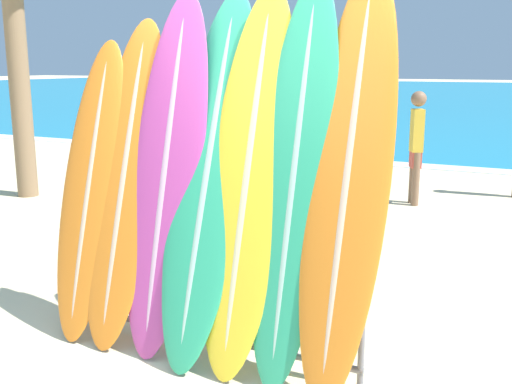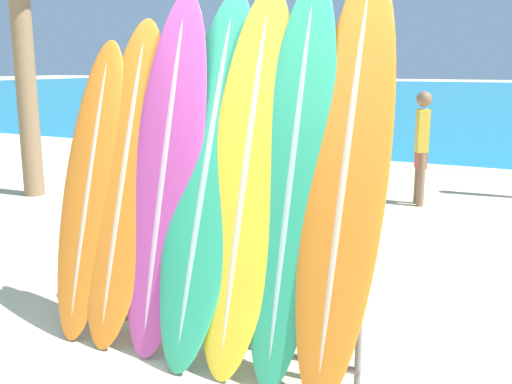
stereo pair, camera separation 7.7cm
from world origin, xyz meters
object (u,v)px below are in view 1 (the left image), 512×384
object	(u,v)px
surfboard_slot_0	(91,189)
surfboard_slot_1	(125,182)
surfboard_rack	(204,282)
surfboard_slot_5	(295,180)
surfboard_slot_3	(209,177)
person_near_water	(416,143)
surfboard_slot_4	(248,180)
person_mid_beach	(293,156)
surfboard_slot_2	(167,174)
surfboard_slot_6	(348,181)

from	to	relation	value
surfboard_slot_0	surfboard_slot_1	distance (m)	0.30
surfboard_rack	surfboard_slot_5	bearing A→B (deg)	5.28
surfboard_slot_3	person_near_water	bearing A→B (deg)	85.81
surfboard_slot_0	surfboard_slot_4	xyz separation A→B (m)	(1.24, 0.05, 0.16)
surfboard_slot_4	surfboard_slot_5	size ratio (longest dim) A/B	0.98
surfboard_slot_1	surfboard_slot_4	bearing A→B (deg)	1.37
surfboard_slot_4	person_mid_beach	world-z (taller)	surfboard_slot_4
person_near_water	surfboard_slot_3	bearing A→B (deg)	151.14
surfboard_rack	surfboard_slot_2	xyz separation A→B (m)	(-0.30, 0.04, 0.71)
surfboard_slot_1	surfboard_slot_5	distance (m)	1.27
person_mid_beach	surfboard_slot_3	bearing A→B (deg)	-34.09
surfboard_slot_1	person_near_water	distance (m)	5.22
surfboard_rack	surfboard_slot_3	size ratio (longest dim) A/B	0.91
surfboard_slot_1	surfboard_slot_5	world-z (taller)	surfboard_slot_5
surfboard_slot_0	person_mid_beach	xyz separation A→B (m)	(0.15, 3.47, -0.22)
surfboard_slot_5	person_mid_beach	bearing A→B (deg)	112.33
surfboard_slot_3	surfboard_rack	bearing A→B (deg)	-101.92
surfboard_slot_4	surfboard_slot_0	bearing A→B (deg)	-177.75
surfboard_slot_0	person_near_water	size ratio (longest dim) A/B	1.34
surfboard_slot_1	person_near_water	bearing A→B (deg)	78.61
surfboard_slot_5	person_mid_beach	xyz separation A→B (m)	(-1.40, 3.42, -0.40)
surfboard_rack	surfboard_slot_1	distance (m)	0.90
surfboard_slot_0	surfboard_slot_3	distance (m)	0.96
surfboard_slot_5	surfboard_slot_6	bearing A→B (deg)	1.65
surfboard_slot_5	surfboard_slot_2	bearing A→B (deg)	-179.10
surfboard_slot_5	surfboard_slot_4	bearing A→B (deg)	-179.07
surfboard_slot_2	surfboard_slot_1	bearing A→B (deg)	-177.76
surfboard_rack	surfboard_slot_6	size ratio (longest dim) A/B	0.87
surfboard_slot_5	person_near_water	size ratio (longest dim) A/B	1.58
surfboard_slot_1	person_near_water	xyz separation A→B (m)	(1.03, 5.11, -0.27)
surfboard_slot_5	person_near_water	distance (m)	5.10
surfboard_slot_6	person_mid_beach	xyz separation A→B (m)	(-1.74, 3.41, -0.43)
surfboard_slot_4	surfboard_slot_5	xyz separation A→B (m)	(0.31, 0.01, 0.02)
surfboard_slot_0	surfboard_slot_3	size ratio (longest dim) A/B	0.87
surfboard_slot_1	surfboard_slot_5	bearing A→B (deg)	1.26
surfboard_slot_3	person_mid_beach	bearing A→B (deg)	103.17
surfboard_slot_3	surfboard_slot_5	size ratio (longest dim) A/B	0.98
surfboard_slot_3	surfboard_slot_5	bearing A→B (deg)	-0.41
surfboard_rack	person_near_water	world-z (taller)	person_near_water
surfboard_slot_0	surfboard_slot_6	world-z (taller)	surfboard_slot_6
surfboard_slot_4	surfboard_slot_6	bearing A→B (deg)	1.31
surfboard_rack	person_near_water	xyz separation A→B (m)	(0.39, 5.14, 0.35)
surfboard_slot_0	surfboard_slot_4	distance (m)	1.25
surfboard_slot_1	surfboard_rack	bearing A→B (deg)	-2.60
surfboard_slot_2	surfboard_rack	bearing A→B (deg)	-7.97
surfboard_slot_5	surfboard_slot_6	distance (m)	0.34
surfboard_slot_1	surfboard_slot_3	size ratio (longest dim) A/B	0.93
surfboard_slot_6	surfboard_rack	bearing A→B (deg)	-175.99
surfboard_slot_2	surfboard_slot_4	xyz separation A→B (m)	(0.61, 0.01, 0.01)
surfboard_slot_3	person_mid_beach	distance (m)	3.53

